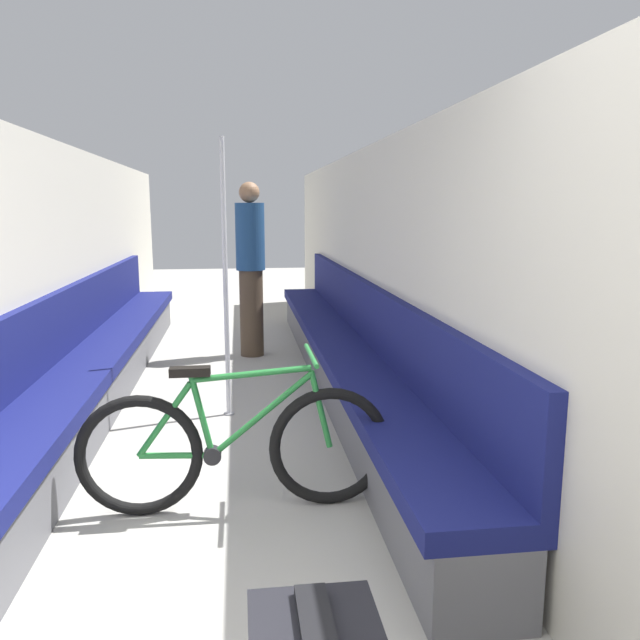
% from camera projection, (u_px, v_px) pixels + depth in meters
% --- Properties ---
extents(wall_left, '(0.10, 10.79, 2.06)m').
position_uv_depth(wall_left, '(51.00, 276.00, 4.75)').
color(wall_left, beige).
rests_on(wall_left, ground).
extents(wall_right, '(0.10, 10.79, 2.06)m').
position_uv_depth(wall_right, '(381.00, 272.00, 5.08)').
color(wall_right, beige).
rests_on(wall_right, ground).
extents(bench_seat_row_left, '(0.49, 6.52, 0.93)m').
position_uv_depth(bench_seat_row_left, '(98.00, 362.00, 5.11)').
color(bench_seat_row_left, '#5B5B60').
rests_on(bench_seat_row_left, ground).
extents(bench_seat_row_right, '(0.49, 6.52, 0.93)m').
position_uv_depth(bench_seat_row_right, '(344.00, 354.00, 5.38)').
color(bench_seat_row_right, '#5B5B60').
rests_on(bench_seat_row_right, ground).
extents(bicycle, '(1.60, 0.46, 0.82)m').
position_uv_depth(bicycle, '(236.00, 447.00, 3.18)').
color(bicycle, black).
rests_on(bicycle, ground).
extents(grab_pole_near, '(0.08, 0.08, 2.04)m').
position_uv_depth(grab_pole_near, '(226.00, 284.00, 4.55)').
color(grab_pole_near, gray).
rests_on(grab_pole_near, ground).
extents(passenger_standing, '(0.30, 0.30, 1.80)m').
position_uv_depth(passenger_standing, '(251.00, 267.00, 6.46)').
color(passenger_standing, '#473828').
rests_on(passenger_standing, ground).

